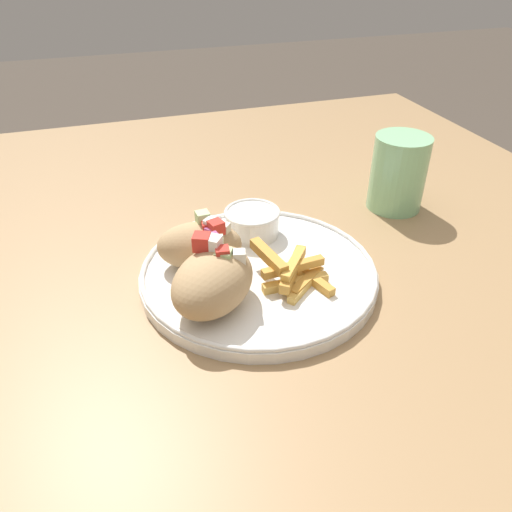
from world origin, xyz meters
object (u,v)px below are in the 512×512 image
at_px(fries_pile, 294,272).
at_px(water_glass, 398,176).
at_px(plate, 256,273).
at_px(pita_sandwich_near, 213,280).
at_px(sauce_ramekin, 252,221).
at_px(pita_sandwich_far, 200,244).

bearing_deg(fries_pile, water_glass, 33.85).
relative_size(plate, pita_sandwich_near, 2.14).
bearing_deg(plate, pita_sandwich_near, -143.16).
distance_m(sauce_ramekin, water_glass, 0.24).
bearing_deg(pita_sandwich_near, pita_sandwich_far, 40.94).
distance_m(fries_pile, sauce_ramekin, 0.12).
distance_m(plate, sauce_ramekin, 0.09).
distance_m(plate, water_glass, 0.28).
distance_m(pita_sandwich_near, water_glass, 0.36).
bearing_deg(sauce_ramekin, fries_pile, -84.03).
distance_m(fries_pile, water_glass, 0.27).
relative_size(fries_pile, water_glass, 0.84).
height_order(plate, sauce_ramekin, sauce_ramekin).
bearing_deg(sauce_ramekin, pita_sandwich_near, -123.43).
distance_m(pita_sandwich_near, fries_pile, 0.10).
bearing_deg(water_glass, fries_pile, -146.15).
bearing_deg(fries_pile, plate, 131.69).
height_order(fries_pile, water_glass, water_glass).
xyz_separation_m(pita_sandwich_far, sauce_ramekin, (0.08, 0.05, -0.01)).
height_order(plate, fries_pile, fries_pile).
xyz_separation_m(plate, pita_sandwich_far, (-0.06, 0.03, 0.03)).
bearing_deg(sauce_ramekin, water_glass, 7.61).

